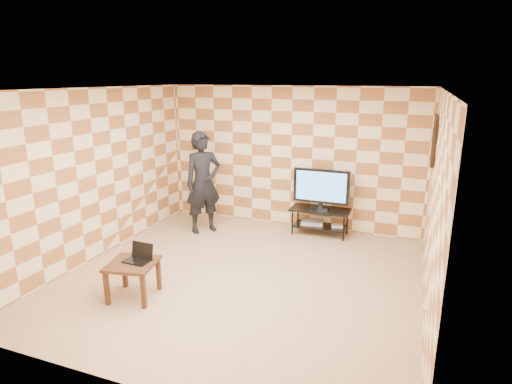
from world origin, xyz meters
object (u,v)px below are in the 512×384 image
Objects in this scene: tv_stand at (320,216)px; side_table at (133,269)px; tv at (321,187)px; person at (203,183)px.

tv_stand is 3.68m from side_table.
side_table is at bearing -119.13° from tv_stand.
tv is 0.54× the size of person.
tv_stand is 0.57× the size of person.
tv is at bearing -33.80° from person.
tv is at bearing 60.84° from side_table.
tv_stand is at bearing 90.24° from tv.
tv is (0.00, -0.00, 0.55)m from tv_stand.
person reaches higher than side_table.
tv_stand is 1.53× the size of side_table.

